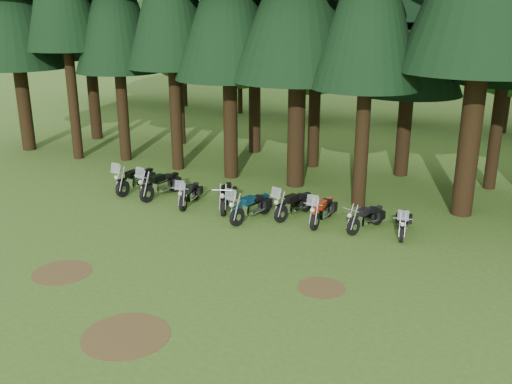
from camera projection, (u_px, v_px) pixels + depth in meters
ground at (180, 265)px, 17.92m from camera, size 120.00×120.00×0.00m
decid_0 at (119, 31)px, 46.87m from camera, size 8.00×7.78×10.00m
decid_1 at (185, 33)px, 44.80m from camera, size 7.91×7.69×9.88m
decid_2 at (242, 47)px, 41.93m from camera, size 6.72×6.53×8.40m
decid_3 at (317, 55)px, 40.01m from camera, size 6.12×5.95×7.65m
decid_4 at (411, 60)px, 38.48m from camera, size 5.93×5.76×7.41m
dirt_patch_0 at (62, 272)px, 17.45m from camera, size 1.80×1.80×0.01m
dirt_patch_1 at (321, 288)px, 16.49m from camera, size 1.40×1.40×0.01m
dirt_patch_2 at (126, 336)px, 14.08m from camera, size 2.20×2.20×0.01m
motorcycle_0 at (136, 180)px, 24.94m from camera, size 0.56×2.49×1.57m
motorcycle_1 at (161, 185)px, 24.24m from camera, size 0.66×2.51×1.58m
motorcycle_2 at (189, 195)px, 23.24m from camera, size 0.69×2.14×1.35m
motorcycle_3 at (226, 197)px, 22.84m from camera, size 1.01×2.25×0.96m
motorcycle_4 at (251, 207)px, 21.62m from camera, size 0.84×2.39×1.51m
motorcycle_5 at (294, 205)px, 21.93m from camera, size 0.90×2.28×1.44m
motorcycle_6 at (322, 211)px, 21.29m from camera, size 0.42×2.26×1.43m
motorcycle_7 at (366, 218)px, 20.67m from camera, size 0.86×2.02×0.86m
motorcycle_8 at (403, 224)px, 20.19m from camera, size 0.56×2.00×1.25m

